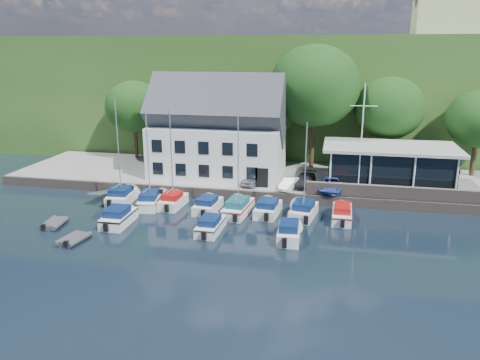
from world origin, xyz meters
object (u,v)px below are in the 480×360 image
at_px(car_white, 289,183).
at_px(boat_r2_3, 289,230).
at_px(car_dgrey, 304,180).
at_px(flagpole, 361,139).
at_px(car_silver, 251,178).
at_px(boat_r1_2, 172,161).
at_px(boat_r1_7, 342,212).
at_px(boat_r2_0, 119,215).
at_px(boat_r1_0, 119,155).
at_px(boat_r1_5, 268,207).
at_px(boat_r1_6, 305,166).
at_px(dinghy_1, 73,238).
at_px(club_pavilion, 389,165).
at_px(boat_r1_4, 238,165).
at_px(boat_r1_1, 148,160).
at_px(boat_r2_2, 211,224).
at_px(dinghy_0, 54,222).
at_px(car_blue, 332,184).
at_px(boat_r1_3, 208,204).
at_px(harbor_building, 218,136).

bearing_deg(car_white, boat_r2_3, -66.79).
xyz_separation_m(car_dgrey, flagpole, (5.31, -0.96, 4.62)).
distance_m(car_silver, boat_r1_2, 8.98).
relative_size(boat_r1_7, boat_r2_0, 1.09).
height_order(boat_r1_0, boat_r1_5, boat_r1_0).
height_order(car_silver, boat_r1_0, boat_r1_0).
relative_size(flagpole, boat_r1_0, 1.09).
xyz_separation_m(boat_r1_6, dinghy_1, (-17.17, -9.16, -4.43)).
distance_m(boat_r1_0, boat_r1_6, 17.70).
height_order(car_dgrey, boat_r2_3, car_dgrey).
bearing_deg(club_pavilion, boat_r1_7, -118.22).
distance_m(boat_r1_6, boat_r2_0, 16.62).
distance_m(car_dgrey, boat_r1_2, 13.70).
height_order(boat_r1_4, boat_r1_7, boat_r1_4).
bearing_deg(boat_r1_2, car_silver, 43.77).
distance_m(car_dgrey, boat_r1_7, 7.55).
height_order(boat_r1_1, boat_r2_0, boat_r1_1).
xyz_separation_m(car_dgrey, boat_r2_2, (-6.77, -11.52, -0.91)).
distance_m(club_pavilion, boat_r2_3, 16.51).
height_order(boat_r2_0, dinghy_1, boat_r2_0).
bearing_deg(boat_r2_2, car_silver, 84.45).
relative_size(boat_r1_0, boat_r2_3, 1.74).
bearing_deg(boat_r1_5, car_silver, 119.30).
relative_size(car_silver, flagpole, 0.36).
relative_size(boat_r1_1, dinghy_1, 3.33).
bearing_deg(car_white, club_pavilion, 36.94).
bearing_deg(boat_r1_1, boat_r1_2, -3.53).
xyz_separation_m(boat_r1_4, dinghy_0, (-14.68, -6.10, -4.31)).
distance_m(club_pavilion, boat_r1_2, 21.89).
relative_size(car_dgrey, dinghy_0, 1.52).
bearing_deg(boat_r1_0, dinghy_0, -118.12).
xyz_separation_m(car_dgrey, car_blue, (2.78, -1.13, 0.11)).
xyz_separation_m(boat_r1_6, boat_r2_3, (-0.77, -5.26, -3.97)).
bearing_deg(car_silver, car_blue, -0.20).
bearing_deg(flagpole, boat_r1_0, -167.39).
height_order(boat_r1_3, boat_r2_2, boat_r1_3).
distance_m(flagpole, boat_r1_7, 7.91).
relative_size(boat_r2_0, boat_r2_2, 1.03).
bearing_deg(boat_r1_4, boat_r1_0, -178.27).
height_order(boat_r1_1, boat_r1_2, boat_r1_1).
height_order(boat_r1_2, boat_r1_6, boat_r1_6).
xyz_separation_m(boat_r1_7, dinghy_0, (-23.92, -6.51, -0.42)).
xyz_separation_m(car_white, boat_r2_0, (-13.56, -10.03, -0.78)).
bearing_deg(harbor_building, flagpole, -13.12).
height_order(boat_r1_1, boat_r2_2, boat_r1_1).
bearing_deg(boat_r1_7, dinghy_1, -154.77).
bearing_deg(boat_r1_4, flagpole, 34.84).
xyz_separation_m(club_pavilion, car_dgrey, (-8.36, -2.03, -1.45)).
height_order(car_white, boat_r1_0, boat_r1_0).
height_order(boat_r1_0, boat_r1_1, boat_r1_0).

